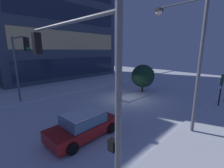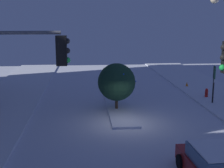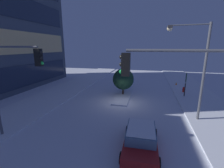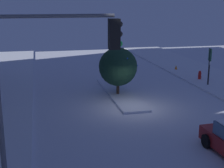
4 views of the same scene
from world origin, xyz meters
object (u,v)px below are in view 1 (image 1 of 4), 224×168
at_px(traffic_light_corner_near_left, 73,73).
at_px(decorated_tree_median, 143,76).
at_px(parking_info_sign, 221,86).
at_px(street_lamp_arched, 186,49).
at_px(car_near, 84,125).
at_px(traffic_light_corner_far_left, 20,59).

relative_size(traffic_light_corner_near_left, decorated_tree_median, 1.79).
height_order(traffic_light_corner_near_left, parking_info_sign, traffic_light_corner_near_left).
distance_m(street_lamp_arched, decorated_tree_median, 9.31).
relative_size(parking_info_sign, decorated_tree_median, 0.87).
bearing_deg(car_near, traffic_light_corner_near_left, -130.95).
bearing_deg(decorated_tree_median, car_near, -164.81).
distance_m(traffic_light_corner_near_left, parking_info_sign, 14.09).
distance_m(traffic_light_corner_far_left, decorated_tree_median, 12.98).
bearing_deg(decorated_tree_median, traffic_light_corner_far_left, 155.51).
relative_size(traffic_light_corner_far_left, street_lamp_arched, 0.80).
height_order(parking_info_sign, decorated_tree_median, decorated_tree_median).
distance_m(traffic_light_corner_far_left, parking_info_sign, 18.26).
height_order(street_lamp_arched, parking_info_sign, street_lamp_arched).
height_order(traffic_light_corner_far_left, decorated_tree_median, traffic_light_corner_far_left).
xyz_separation_m(street_lamp_arched, parking_info_sign, (6.59, -1.08, -3.27)).
distance_m(car_near, decorated_tree_median, 11.26).
height_order(traffic_light_corner_near_left, decorated_tree_median, traffic_light_corner_near_left).
height_order(traffic_light_corner_far_left, street_lamp_arched, street_lamp_arched).
bearing_deg(decorated_tree_median, traffic_light_corner_near_left, -157.29).
distance_m(car_near, traffic_light_corner_near_left, 4.82).
bearing_deg(traffic_light_corner_near_left, traffic_light_corner_far_left, -6.16).
relative_size(car_near, decorated_tree_median, 1.29).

